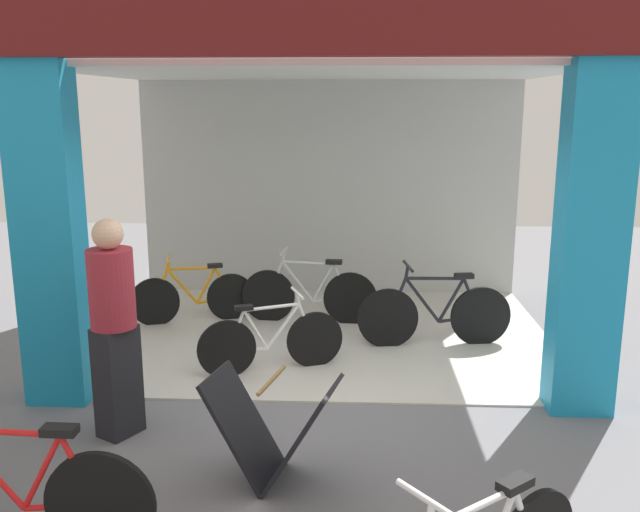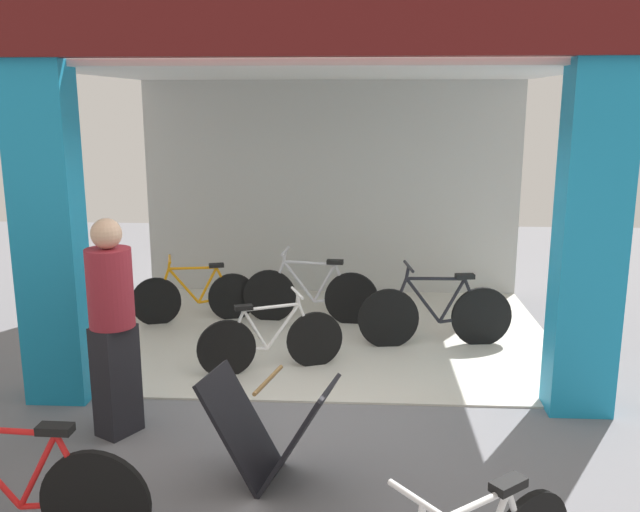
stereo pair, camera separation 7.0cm
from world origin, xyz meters
name	(u,v)px [view 2 (the right image)]	position (x,y,z in m)	size (l,w,h in m)	color
ground_plane	(314,403)	(0.00, 0.00, 0.00)	(18.31, 18.31, 0.00)	slate
shop_facade	(324,160)	(0.00, 1.76, 2.04)	(5.36, 4.06, 3.88)	beige
bicycle_inside_0	(436,314)	(1.24, 1.54, 0.37)	(1.70, 0.47, 0.94)	black
bicycle_inside_1	(311,294)	(-0.19, 2.29, 0.36)	(1.66, 0.45, 0.91)	black
bicycle_inside_2	(271,341)	(-0.48, 0.72, 0.33)	(1.41, 0.56, 0.81)	black
bicycle_inside_3	(195,296)	(-1.60, 2.23, 0.33)	(1.46, 0.51, 0.83)	black
bicycle_parked_0	(12,493)	(-1.67, -2.15, 0.38)	(1.71, 0.47, 0.94)	black
sandwich_board_sign	(269,430)	(-0.23, -1.30, 0.39)	(1.01, 0.71, 0.79)	black
pedestrian_0	(113,324)	(-1.56, -0.64, 0.93)	(0.49, 0.49, 1.78)	black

